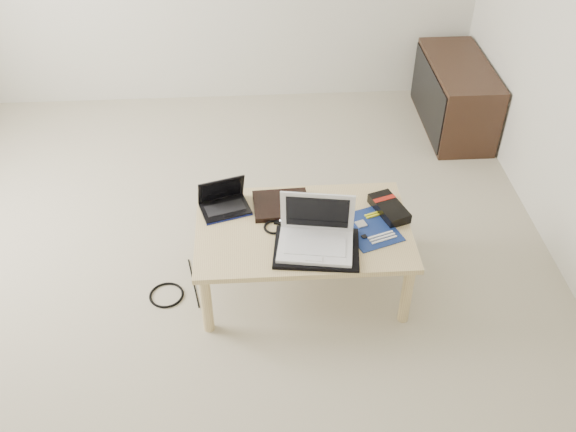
{
  "coord_description": "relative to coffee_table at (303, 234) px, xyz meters",
  "views": [
    {
      "loc": [
        0.31,
        -2.59,
        2.54
      ],
      "look_at": [
        0.47,
        -0.11,
        0.48
      ],
      "focal_mm": 40.0,
      "sensor_mm": 36.0,
      "label": 1
    }
  ],
  "objects": [
    {
      "name": "floor_cable_coil",
      "position": [
        -0.74,
        -0.06,
        -0.35
      ],
      "size": [
        0.22,
        0.22,
        0.01
      ],
      "primitive_type": "torus",
      "rotation": [
        0.0,
        0.0,
        -0.23
      ],
      "color": "black",
      "rests_on": "ground"
    },
    {
      "name": "coffee_table",
      "position": [
        0.0,
        0.0,
        0.0
      ],
      "size": [
        1.1,
        0.7,
        0.4
      ],
      "color": "#CFBA7D",
      "rests_on": "ground"
    },
    {
      "name": "cable_coil",
      "position": [
        -0.15,
        0.0,
        0.05
      ],
      "size": [
        0.12,
        0.12,
        0.01
      ],
      "primitive_type": "torus",
      "rotation": [
        0.0,
        0.0,
        0.16
      ],
      "color": "black",
      "rests_on": "coffee_table"
    },
    {
      "name": "netbook",
      "position": [
        -0.4,
        0.18,
        0.09
      ],
      "size": [
        0.29,
        0.24,
        0.18
      ],
      "color": "black",
      "rests_on": "coffee_table"
    },
    {
      "name": "floor_cable_trail",
      "position": [
        -0.6,
        0.03,
        -0.35
      ],
      "size": [
        0.08,
        0.37,
        0.01
      ],
      "primitive_type": "cylinder",
      "rotation": [
        1.57,
        0.0,
        0.2
      ],
      "color": "black",
      "rests_on": "ground"
    },
    {
      "name": "neoprene_sleeve",
      "position": [
        0.05,
        -0.18,
        0.06
      ],
      "size": [
        0.45,
        0.35,
        0.02
      ],
      "primitive_type": "cube",
      "rotation": [
        0.0,
        0.0,
        -0.12
      ],
      "color": "black",
      "rests_on": "coffee_table"
    },
    {
      "name": "book",
      "position": [
        -0.1,
        0.17,
        0.06
      ],
      "size": [
        0.3,
        0.26,
        0.03
      ],
      "color": "black",
      "rests_on": "coffee_table"
    },
    {
      "name": "media_cabinet",
      "position": [
        1.23,
        1.56,
        -0.1
      ],
      "size": [
        0.41,
        0.9,
        0.5
      ],
      "color": "#342215",
      "rests_on": "ground"
    },
    {
      "name": "remote",
      "position": [
        0.21,
        0.08,
        0.06
      ],
      "size": [
        0.08,
        0.22,
        0.02
      ],
      "color": "silver",
      "rests_on": "coffee_table"
    },
    {
      "name": "ground",
      "position": [
        -0.54,
        0.11,
        -0.35
      ],
      "size": [
        4.0,
        4.0,
        0.0
      ],
      "primitive_type": "plane",
      "color": "#B3AB91",
      "rests_on": "ground"
    },
    {
      "name": "gpu_box",
      "position": [
        0.46,
        0.09,
        0.08
      ],
      "size": [
        0.2,
        0.28,
        0.05
      ],
      "color": "black",
      "rests_on": "coffee_table"
    },
    {
      "name": "white_laptop",
      "position": [
        0.05,
        -0.15,
        0.12
      ],
      "size": [
        0.4,
        0.31,
        0.26
      ],
      "color": "silver",
      "rests_on": "neoprene_sleeve"
    },
    {
      "name": "motherboard",
      "position": [
        0.34,
        -0.04,
        0.05
      ],
      "size": [
        0.33,
        0.37,
        0.01
      ],
      "color": "navy",
      "rests_on": "coffee_table"
    },
    {
      "name": "tablet",
      "position": [
        0.0,
        0.09,
        0.06
      ],
      "size": [
        0.31,
        0.26,
        0.01
      ],
      "color": "black",
      "rests_on": "coffee_table"
    }
  ]
}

